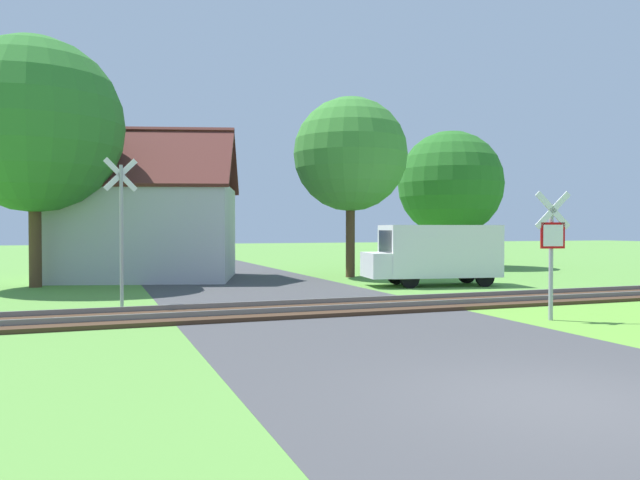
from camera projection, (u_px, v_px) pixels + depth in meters
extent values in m
plane|color=#5B933D|center=(564.00, 403.00, 7.57)|extent=(160.00, 160.00, 0.00)
cube|color=#424244|center=(470.00, 368.00, 9.45)|extent=(7.34, 80.00, 0.01)
cube|color=#422D1E|center=(315.00, 309.00, 16.01)|extent=(60.00, 2.60, 0.10)
cube|color=slate|center=(306.00, 301.00, 16.68)|extent=(60.00, 0.08, 0.12)
cube|color=slate|center=(325.00, 308.00, 15.33)|extent=(60.00, 0.08, 0.12)
cylinder|color=#9E9EA5|center=(551.00, 262.00, 14.33)|extent=(0.10, 0.10, 2.69)
cube|color=red|center=(553.00, 235.00, 14.25)|extent=(0.60, 0.13, 0.60)
cube|color=white|center=(553.00, 235.00, 14.23)|extent=(0.49, 0.09, 0.49)
cube|color=white|center=(553.00, 210.00, 14.24)|extent=(0.87, 0.18, 0.88)
cube|color=white|center=(553.00, 210.00, 14.24)|extent=(0.87, 0.18, 0.88)
cylinder|color=#9E9EA5|center=(122.00, 237.00, 16.20)|extent=(0.09, 0.09, 3.77)
cube|color=white|center=(121.00, 175.00, 16.22)|extent=(0.87, 0.20, 0.88)
cube|color=white|center=(121.00, 175.00, 16.22)|extent=(0.87, 0.20, 0.88)
cube|color=#B7B7BC|center=(148.00, 233.00, 26.07)|extent=(8.13, 7.31, 3.85)
cube|color=#562823|center=(141.00, 155.00, 24.61)|extent=(7.78, 5.08, 2.69)
cube|color=#562823|center=(155.00, 163.00, 27.41)|extent=(7.78, 5.08, 2.69)
cube|color=brown|center=(193.00, 154.00, 26.13)|extent=(0.62, 0.62, 1.10)
cylinder|color=#513823|center=(350.00, 237.00, 27.01)|extent=(0.39, 0.39, 3.48)
sphere|color=#3D8433|center=(350.00, 154.00, 26.94)|extent=(4.93, 4.93, 4.93)
cylinder|color=#513823|center=(450.00, 245.00, 34.06)|extent=(0.45, 0.45, 2.41)
sphere|color=#286B23|center=(451.00, 184.00, 33.99)|extent=(5.74, 5.74, 5.74)
cylinder|color=#513823|center=(35.00, 239.00, 22.39)|extent=(0.43, 0.43, 3.48)
sphere|color=#337A2D|center=(34.00, 125.00, 22.32)|extent=(6.29, 6.29, 6.29)
cube|color=white|center=(440.00, 251.00, 23.05)|extent=(4.45, 2.53, 1.90)
cube|color=white|center=(376.00, 265.00, 22.59)|extent=(0.97, 1.89, 0.90)
cube|color=#19232D|center=(386.00, 242.00, 22.64)|extent=(0.29, 1.60, 0.85)
cube|color=navy|center=(430.00, 259.00, 23.99)|extent=(3.74, 0.60, 0.16)
cylinder|color=black|center=(396.00, 275.00, 23.56)|extent=(0.70, 0.28, 0.68)
cylinder|color=black|center=(410.00, 279.00, 22.03)|extent=(0.70, 0.28, 0.68)
cylinder|color=black|center=(467.00, 274.00, 24.11)|extent=(0.70, 0.28, 0.68)
cylinder|color=black|center=(485.00, 277.00, 22.58)|extent=(0.70, 0.28, 0.68)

